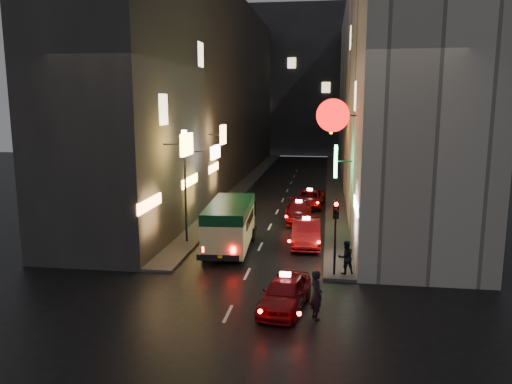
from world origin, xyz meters
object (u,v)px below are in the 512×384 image
at_px(traffic_light, 336,221).
at_px(lamp_post, 185,179).
at_px(minibus, 230,221).
at_px(pedestrian_crossing, 316,292).
at_px(taxi_near, 285,290).

distance_m(traffic_light, lamp_post, 9.42).
height_order(minibus, lamp_post, lamp_post).
bearing_deg(lamp_post, pedestrian_crossing, -50.00).
bearing_deg(minibus, taxi_near, -63.65).
height_order(minibus, taxi_near, minibus).
xyz_separation_m(traffic_light, lamp_post, (-8.20, 4.53, 1.04)).
xyz_separation_m(taxi_near, lamp_post, (-6.29, 8.20, 2.97)).
xyz_separation_m(pedestrian_crossing, lamp_post, (-7.50, 8.94, 2.68)).
relative_size(traffic_light, lamp_post, 0.56).
bearing_deg(pedestrian_crossing, lamp_post, 15.86).
bearing_deg(pedestrian_crossing, traffic_light, -33.16).
distance_m(pedestrian_crossing, lamp_post, 11.97).
bearing_deg(pedestrian_crossing, minibus, 6.86).
xyz_separation_m(minibus, lamp_post, (-2.68, 0.91, 2.08)).
bearing_deg(lamp_post, taxi_near, -52.53).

